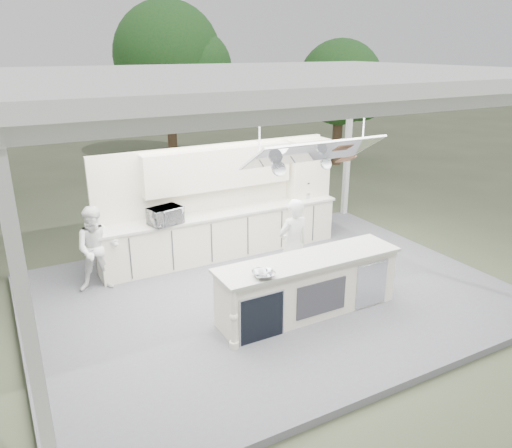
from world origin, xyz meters
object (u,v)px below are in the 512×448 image
demo_island (308,286)px  sous_chef (97,249)px  head_chef (293,245)px  back_counter (223,233)px

demo_island → sous_chef: size_ratio=2.03×
head_chef → sous_chef: head_chef is taller
head_chef → sous_chef: (-2.97, 1.64, -0.07)m
sous_chef → demo_island: bearing=-29.3°
back_counter → head_chef: bearing=-78.4°
demo_island → sous_chef: sous_chef is taller
demo_island → head_chef: (0.23, 0.82, 0.36)m
sous_chef → back_counter: bearing=20.4°
back_counter → demo_island: bearing=-86.4°
head_chef → sous_chef: size_ratio=1.10×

